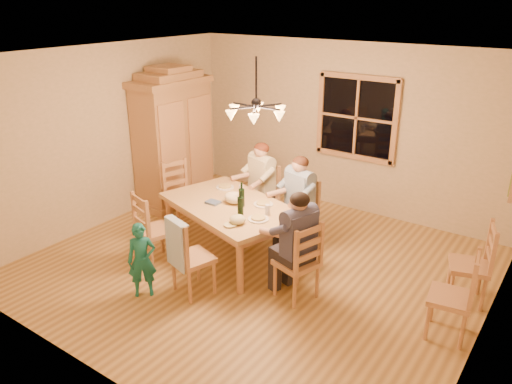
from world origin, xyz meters
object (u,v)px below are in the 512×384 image
Objects in this scene: chair_end_right at (296,274)px; adult_plaid_man at (299,191)px; child at (142,260)px; chair_far_left at (261,208)px; dining_table at (231,211)px; adult_woman at (261,175)px; adult_slate_man at (298,233)px; chair_near_right at (194,269)px; armoire at (174,142)px; wine_bottle_a at (242,195)px; chair_near_left at (156,241)px; chair_spare_back at (467,277)px; chair_end_left at (182,205)px; chair_far_right at (298,226)px; chair_spare_front at (448,310)px; wine_bottle_b at (240,203)px; chandelier at (256,111)px.

adult_plaid_man is (-0.64, 1.12, 0.54)m from chair_end_right.
chair_far_left is at bearing 42.37° from child.
dining_table is 2.44× the size of adult_woman.
adult_woman is 0.83m from adult_plaid_man.
adult_woman is (-1.44, 1.36, 0.54)m from chair_end_right.
chair_near_right is at bearing 136.74° from adult_slate_man.
armoire is 6.97× the size of wine_bottle_a.
chair_far_left is 1.00× the size of chair_near_left.
chair_near_right is at bearing 103.96° from chair_spare_back.
chair_near_right and chair_end_right have the same top height.
chair_spare_back is at bearing 111.12° from chair_end_left.
chair_spare_back is at bearing -164.51° from chair_far_right.
chair_near_left is 2.03m from adult_plaid_man.
chair_near_right and chair_spare_front have the same top height.
wine_bottle_b is at bearing 86.09° from chair_end_left.
adult_slate_man is (1.95, 0.34, 0.54)m from chair_near_left.
chair_end_left reaches higher than child.
chair_near_right is at bearing 63.43° from chair_end_left.
chair_end_right is at bearing 153.43° from adult_woman.
adult_woman reaches higher than chair_spare_back.
adult_plaid_man is at bearing 46.64° from chair_end_right.
armoire is 2.60m from wine_bottle_b.
chair_near_left is at bearing 64.80° from adult_plaid_man.
armoire is 2.32× the size of chair_spare_back.
chair_spare_front is at bearing 162.26° from chair_spare_back.
wine_bottle_a is 1.53m from child.
wine_bottle_b is at bearing 97.17° from chair_near_right.
adult_woman reaches higher than chair_near_right.
chandelier is 0.78× the size of chair_spare_back.
adult_plaid_man is at bearing 70.94° from chair_spare_back.
armoire is 2.32× the size of chair_near_right.
wine_bottle_a is at bearing 127.25° from chair_far_left.
child is at bearing -100.64° from dining_table.
wine_bottle_a is (2.13, -0.98, -0.13)m from armoire.
adult_plaid_man is at bearing 93.37° from chair_near_right.
wine_bottle_a is at bearing 7.44° from dining_table.
armoire reaches higher than chair_spare_front.
wine_bottle_b is 2.81m from chair_spare_back.
chair_spare_front is (3.61, 0.62, 0.00)m from chair_near_left.
chair_end_left is 1.00× the size of chair_spare_back.
chair_end_right is (2.50, -0.75, 0.00)m from chair_end_left.
dining_table is at bearing 90.00° from chair_end_right.
adult_slate_man is at bearing 136.64° from adult_plaid_man.
chandelier is 1.48m from adult_plaid_man.
adult_slate_man reaches higher than chair_near_right.
adult_slate_man is at bearing 136.64° from chair_far_right.
adult_plaid_man reaches higher than chair_near_right.
adult_plaid_man is (1.86, 0.37, 0.54)m from chair_end_left.
chair_spare_back is (3.10, -0.29, 0.00)m from chair_far_left.
child is 0.93× the size of chair_spare_back.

